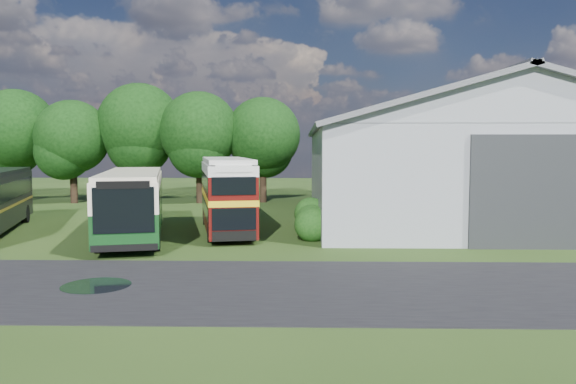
{
  "coord_description": "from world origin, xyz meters",
  "views": [
    {
      "loc": [
        5.07,
        -20.54,
        4.45
      ],
      "look_at": [
        4.4,
        8.0,
        2.16
      ],
      "focal_mm": 35.0,
      "sensor_mm": 36.0,
      "label": 1
    }
  ],
  "objects": [
    {
      "name": "ground",
      "position": [
        0.0,
        0.0,
        0.0
      ],
      "size": [
        120.0,
        120.0,
        0.0
      ],
      "primitive_type": "plane",
      "color": "#1F3511",
      "rests_on": "ground"
    },
    {
      "name": "asphalt_road",
      "position": [
        3.0,
        -3.0,
        0.0
      ],
      "size": [
        60.0,
        8.0,
        0.02
      ],
      "primitive_type": "cube",
      "color": "black",
      "rests_on": "ground"
    },
    {
      "name": "puddle",
      "position": [
        -1.5,
        -3.0,
        0.0
      ],
      "size": [
        2.2,
        2.2,
        0.01
      ],
      "primitive_type": "cylinder",
      "color": "black",
      "rests_on": "ground"
    },
    {
      "name": "storage_shed",
      "position": [
        15.0,
        15.98,
        4.17
      ],
      "size": [
        18.8,
        24.8,
        8.15
      ],
      "color": "gray",
      "rests_on": "ground"
    },
    {
      "name": "tree_left_a",
      "position": [
        -18.0,
        24.5,
        5.87
      ],
      "size": [
        6.46,
        6.46,
        9.12
      ],
      "color": "black",
      "rests_on": "ground"
    },
    {
      "name": "tree_left_b",
      "position": [
        -13.0,
        23.5,
        5.25
      ],
      "size": [
        5.78,
        5.78,
        8.16
      ],
      "color": "black",
      "rests_on": "ground"
    },
    {
      "name": "tree_mid",
      "position": [
        -8.0,
        24.8,
        6.18
      ],
      "size": [
        6.8,
        6.8,
        9.6
      ],
      "color": "black",
      "rests_on": "ground"
    },
    {
      "name": "tree_right_a",
      "position": [
        -3.0,
        23.8,
        5.69
      ],
      "size": [
        6.26,
        6.26,
        8.83
      ],
      "color": "black",
      "rests_on": "ground"
    },
    {
      "name": "tree_right_b",
      "position": [
        2.0,
        24.6,
        5.44
      ],
      "size": [
        5.98,
        5.98,
        8.45
      ],
      "color": "black",
      "rests_on": "ground"
    },
    {
      "name": "shrub_front",
      "position": [
        5.6,
        6.0,
        0.0
      ],
      "size": [
        1.7,
        1.7,
        1.7
      ],
      "primitive_type": "sphere",
      "color": "#194714",
      "rests_on": "ground"
    },
    {
      "name": "shrub_mid",
      "position": [
        5.6,
        8.0,
        0.0
      ],
      "size": [
        1.6,
        1.6,
        1.6
      ],
      "primitive_type": "sphere",
      "color": "#194714",
      "rests_on": "ground"
    },
    {
      "name": "shrub_back",
      "position": [
        5.6,
        10.0,
        0.0
      ],
      "size": [
        1.8,
        1.8,
        1.8
      ],
      "primitive_type": "sphere",
      "color": "#194714",
      "rests_on": "ground"
    },
    {
      "name": "bus_green_single",
      "position": [
        -3.27,
        6.93,
        1.74
      ],
      "size": [
        5.41,
        12.15,
        3.27
      ],
      "rotation": [
        0.0,
        0.0,
        0.23
      ],
      "color": "black",
      "rests_on": "ground"
    },
    {
      "name": "bus_maroon_double",
      "position": [
        1.18,
        8.56,
        1.93
      ],
      "size": [
        4.09,
        9.29,
        3.88
      ],
      "rotation": [
        0.0,
        0.0,
        0.21
      ],
      "color": "black",
      "rests_on": "ground"
    }
  ]
}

